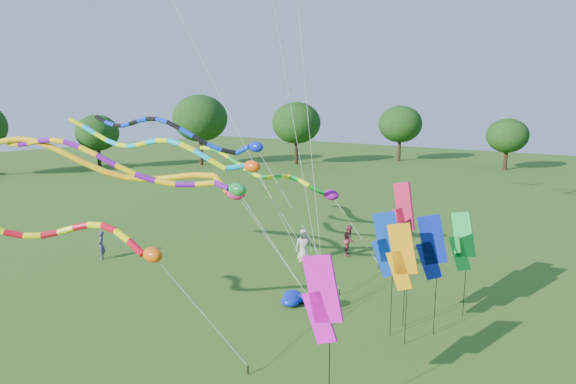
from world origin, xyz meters
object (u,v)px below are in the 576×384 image
Objects in this scene: tube_kite_red at (70,235)px; person_b at (101,245)px; tube_kite_orange at (141,171)px; blue_nylon_heap at (305,297)px; person_c at (349,240)px; person_a at (304,245)px.

tube_kite_red is 11.21m from person_b.
blue_nylon_heap is at bearing 9.16° from tube_kite_orange.
person_b is at bearing 104.20° from person_c.
person_b is (-9.07, -6.57, -0.11)m from person_a.
person_c is at bearing 13.65° from person_a.
tube_kite_red reaches higher than blue_nylon_heap.
person_c is (10.54, 8.97, 0.08)m from person_b.
tube_kite_orange is at bearing 94.34° from tube_kite_red.
blue_nylon_heap is 5.60m from person_a.
person_c is (1.47, 2.40, -0.03)m from person_a.
tube_kite_red is at bearing -113.92° from blue_nylon_heap.
person_b is (-8.68, 6.20, -3.44)m from tube_kite_red.
tube_kite_orange is 9.03m from blue_nylon_heap.
blue_nylon_heap is at bearing -98.86° from person_a.
tube_kite_orange is 8.27× the size of person_c.
person_a is 1.13× the size of person_b.
person_b is at bearing 170.96° from person_a.
blue_nylon_heap is 0.86× the size of person_c.
blue_nylon_heap is at bearing 41.14° from tube_kite_red.
person_c is at bearing 46.82° from tube_kite_orange.
blue_nylon_heap is 12.53m from person_b.
person_a is at bearing 49.35° from tube_kite_orange.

